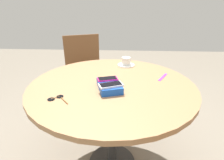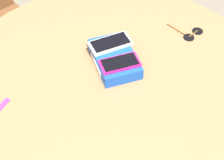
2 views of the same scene
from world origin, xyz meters
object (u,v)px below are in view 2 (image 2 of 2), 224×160
object	(u,v)px
phone_box	(114,59)
phone_white	(109,43)
phone_magenta	(120,63)
sunglasses	(191,34)
round_table	(112,102)

from	to	relation	value
phone_box	phone_white	distance (m)	0.06
phone_box	phone_magenta	world-z (taller)	phone_magenta
phone_white	sunglasses	bearing A→B (deg)	107.02
phone_white	phone_box	bearing A→B (deg)	17.94
phone_white	phone_magenta	size ratio (longest dim) A/B	1.12
phone_box	sunglasses	xyz separation A→B (m)	(-0.14, 0.29, -0.02)
phone_magenta	sunglasses	xyz separation A→B (m)	(-0.19, 0.28, -0.05)
round_table	phone_white	bearing A→B (deg)	-178.80
round_table	phone_magenta	distance (m)	0.15
sunglasses	phone_white	bearing A→B (deg)	-72.98
phone_box	phone_white	size ratio (longest dim) A/B	1.45
phone_white	phone_magenta	distance (m)	0.10
phone_magenta	round_table	bearing A→B (deg)	-29.86
sunglasses	phone_box	bearing A→B (deg)	-64.30
phone_magenta	sunglasses	size ratio (longest dim) A/B	1.10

